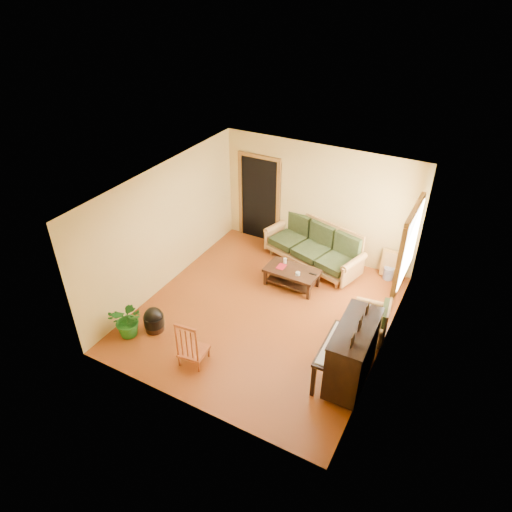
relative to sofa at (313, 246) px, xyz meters
The scene contains 16 objects.
floor 2.06m from the sofa, 94.35° to the right, with size 5.00×5.00×0.00m, color #61280C.
doorway 1.76m from the sofa, 163.15° to the left, with size 1.08×0.16×2.05m, color black.
window 2.40m from the sofa, 18.66° to the right, with size 0.12×1.36×1.46m, color white.
sofa is the anchor object (origin of this frame).
coffee_table 0.99m from the sofa, 93.68° to the right, with size 1.10×0.60×0.40m, color black.
armchair 2.44m from the sofa, 43.48° to the right, with size 0.75×0.79×0.79m, color #9E703A.
piano 3.40m from the sofa, 57.15° to the right, with size 0.76×1.29×1.14m, color black.
footstool 3.81m from the sofa, 116.80° to the right, with size 0.37×0.37×0.36m, color black.
red_chair 3.75m from the sofa, 99.38° to the right, with size 0.43×0.47×0.92m, color brown.
leaning_frame 1.74m from the sofa, 11.89° to the left, with size 0.49×0.11×0.65m, color #B7893D.
ceramic_crock 1.71m from the sofa, ahead, with size 0.22×0.22×0.27m, color #324297.
potted_plant 4.23m from the sofa, 118.39° to the right, with size 0.62×0.54×0.69m, color #1B5F1C.
book 1.05m from the sofa, 111.32° to the right, with size 0.16×0.22×0.02m, color maroon.
candle 0.85m from the sofa, 110.27° to the right, with size 0.07×0.07×0.12m, color silver.
glass_jar 1.07m from the sofa, 83.75° to the right, with size 0.09×0.09×0.06m, color silver.
remote 0.98m from the sofa, 66.93° to the right, with size 0.16×0.04×0.02m, color black.
Camera 1 is at (3.12, -6.09, 5.75)m, focal length 32.00 mm.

